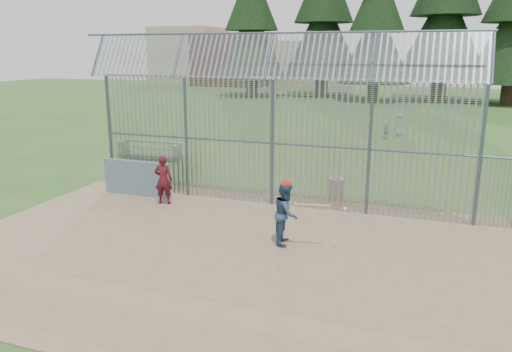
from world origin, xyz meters
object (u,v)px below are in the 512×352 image
at_px(batter, 286,213).
at_px(bleacher, 150,149).
at_px(dugout_wall, 137,178).
at_px(trash_can, 337,189).
at_px(onlooker, 163,180).

distance_m(batter, bleacher, 11.88).
bearing_deg(batter, dugout_wall, 58.88).
height_order(dugout_wall, trash_can, dugout_wall).
xyz_separation_m(batter, trash_can, (0.51, 4.23, -0.43)).
relative_size(onlooker, bleacher, 0.53).
relative_size(onlooker, trash_can, 1.93).
bearing_deg(dugout_wall, onlooker, -22.06).
height_order(batter, onlooker, batter).
height_order(onlooker, bleacher, onlooker).
bearing_deg(trash_can, bleacher, 158.14).
bearing_deg(batter, bleacher, 39.18).
distance_m(trash_can, bleacher, 10.03).
relative_size(dugout_wall, onlooker, 1.58).
distance_m(onlooker, trash_can, 5.65).
relative_size(batter, trash_can, 1.93).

